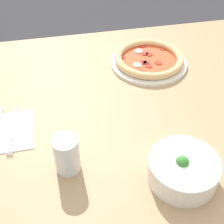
# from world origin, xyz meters

# --- Properties ---
(dining_table) EXTENTS (1.15, 1.03, 0.77)m
(dining_table) POSITION_xyz_m (0.00, 0.00, 0.67)
(dining_table) COLOR tan
(dining_table) RESTS_ON ground_plane
(pizza) EXTENTS (0.28, 0.28, 0.04)m
(pizza) POSITION_xyz_m (-0.12, -0.24, 0.79)
(pizza) COLOR white
(pizza) RESTS_ON dining_table
(bowl) EXTENTS (0.17, 0.17, 0.08)m
(bowl) POSITION_xyz_m (-0.05, 0.27, 0.81)
(bowl) COLOR white
(bowl) RESTS_ON dining_table
(napkin) EXTENTS (0.16, 0.16, 0.00)m
(napkin) POSITION_xyz_m (0.39, 0.02, 0.77)
(napkin) COLOR white
(napkin) RESTS_ON dining_table
(fork) EXTENTS (0.03, 0.19, 0.00)m
(fork) POSITION_xyz_m (0.36, 0.02, 0.78)
(fork) COLOR silver
(fork) RESTS_ON napkin
(glass) EXTENTS (0.06, 0.06, 0.10)m
(glass) POSITION_xyz_m (0.22, 0.18, 0.82)
(glass) COLOR silver
(glass) RESTS_ON dining_table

